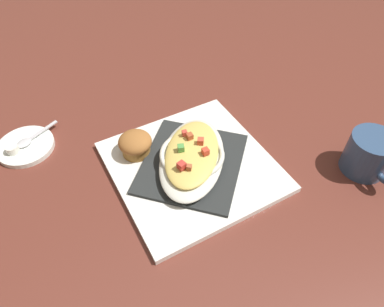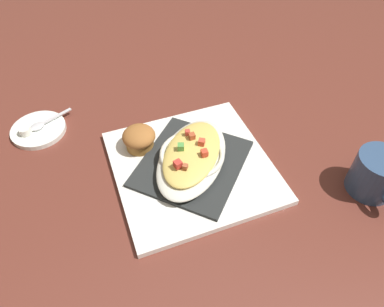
% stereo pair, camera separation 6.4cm
% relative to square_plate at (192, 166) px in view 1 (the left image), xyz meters
% --- Properties ---
extents(ground_plane, '(2.60, 2.60, 0.00)m').
position_rel_square_plate_xyz_m(ground_plane, '(0.00, 0.00, -0.01)').
color(ground_plane, brown).
extents(square_plate, '(0.35, 0.35, 0.01)m').
position_rel_square_plate_xyz_m(square_plate, '(0.00, 0.00, 0.00)').
color(square_plate, white).
rests_on(square_plate, ground_plane).
extents(folded_napkin, '(0.26, 0.26, 0.01)m').
position_rel_square_plate_xyz_m(folded_napkin, '(0.00, 0.00, 0.01)').
color(folded_napkin, '#282B2B').
rests_on(folded_napkin, square_plate).
extents(gratin_dish, '(0.24, 0.22, 0.05)m').
position_rel_square_plate_xyz_m(gratin_dish, '(-0.00, -0.00, 0.03)').
color(gratin_dish, silver).
rests_on(gratin_dish, folded_napkin).
extents(muffin, '(0.06, 0.06, 0.05)m').
position_rel_square_plate_xyz_m(muffin, '(-0.06, 0.10, 0.03)').
color(muffin, olive).
rests_on(muffin, square_plate).
extents(coffee_mug, '(0.08, 0.11, 0.08)m').
position_rel_square_plate_xyz_m(coffee_mug, '(0.24, -0.22, 0.03)').
color(coffee_mug, '#324C71').
rests_on(coffee_mug, ground_plane).
extents(creamer_saucer, '(0.11, 0.11, 0.01)m').
position_rel_square_plate_xyz_m(creamer_saucer, '(-0.21, 0.27, -0.00)').
color(creamer_saucer, white).
rests_on(creamer_saucer, ground_plane).
extents(spoon, '(0.10, 0.03, 0.01)m').
position_rel_square_plate_xyz_m(spoon, '(-0.20, 0.27, 0.01)').
color(spoon, silver).
rests_on(spoon, creamer_saucer).
extents(creamer_cup_0, '(0.02, 0.02, 0.02)m').
position_rel_square_plate_xyz_m(creamer_cup_0, '(-0.24, 0.26, 0.01)').
color(creamer_cup_0, white).
rests_on(creamer_cup_0, creamer_saucer).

